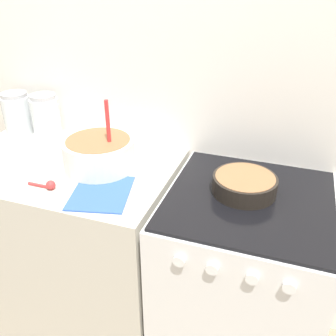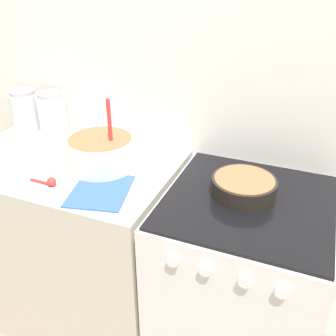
# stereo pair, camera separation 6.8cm
# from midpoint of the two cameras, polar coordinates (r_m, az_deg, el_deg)

# --- Properties ---
(wall_back) EXTENTS (4.90, 0.05, 2.40)m
(wall_back) POSITION_cam_midpoint_polar(r_m,az_deg,el_deg) (1.62, 2.57, 13.11)
(wall_back) COLOR white
(wall_back) RESTS_ON ground_plane
(countertop_cabinet) EXTENTS (0.95, 0.61, 0.89)m
(countertop_cabinet) POSITION_cam_midpoint_polar(r_m,az_deg,el_deg) (1.90, -15.15, -11.26)
(countertop_cabinet) COLOR beige
(countertop_cabinet) RESTS_ON ground_plane
(stove) EXTENTS (0.61, 0.63, 0.89)m
(stove) POSITION_cam_midpoint_polar(r_m,az_deg,el_deg) (1.67, 9.54, -17.35)
(stove) COLOR silver
(stove) RESTS_ON ground_plane
(mixing_bowl) EXTENTS (0.29, 0.29, 0.30)m
(mixing_bowl) POSITION_cam_midpoint_polar(r_m,az_deg,el_deg) (1.55, -11.69, 2.39)
(mixing_bowl) COLOR white
(mixing_bowl) RESTS_ON countertop_cabinet
(baking_pan) EXTENTS (0.24, 0.24, 0.07)m
(baking_pan) POSITION_cam_midpoint_polar(r_m,az_deg,el_deg) (1.39, 10.22, -2.44)
(baking_pan) COLOR black
(baking_pan) RESTS_ON stove
(storage_jar_left) EXTENTS (0.14, 0.14, 0.20)m
(storage_jar_left) POSITION_cam_midpoint_polar(r_m,az_deg,el_deg) (2.01, -22.81, 7.29)
(storage_jar_left) COLOR silver
(storage_jar_left) RESTS_ON countertop_cabinet
(storage_jar_middle) EXTENTS (0.13, 0.13, 0.21)m
(storage_jar_middle) POSITION_cam_midpoint_polar(r_m,az_deg,el_deg) (1.90, -19.03, 7.00)
(storage_jar_middle) COLOR silver
(storage_jar_middle) RESTS_ON countertop_cabinet
(recipe_page) EXTENTS (0.26, 0.29, 0.01)m
(recipe_page) POSITION_cam_midpoint_polar(r_m,az_deg,el_deg) (1.41, -11.50, -3.73)
(recipe_page) COLOR #3359B2
(recipe_page) RESTS_ON countertop_cabinet
(measuring_spoon) EXTENTS (0.12, 0.04, 0.04)m
(measuring_spoon) POSITION_cam_midpoint_polar(r_m,az_deg,el_deg) (1.48, -19.07, -2.49)
(measuring_spoon) COLOR red
(measuring_spoon) RESTS_ON countertop_cabinet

